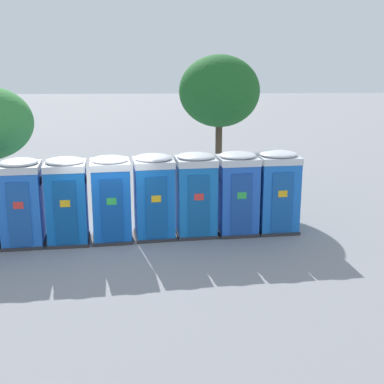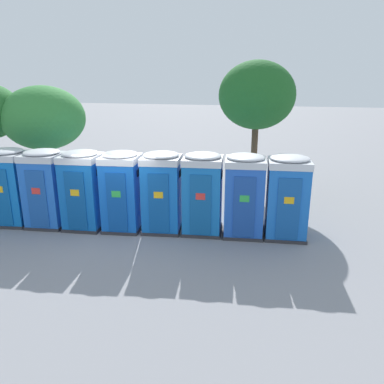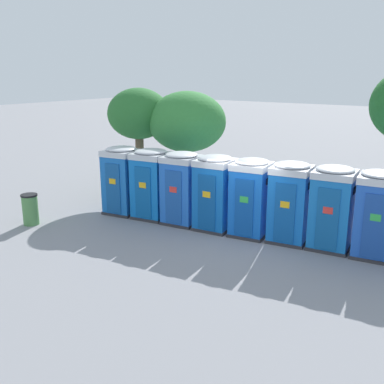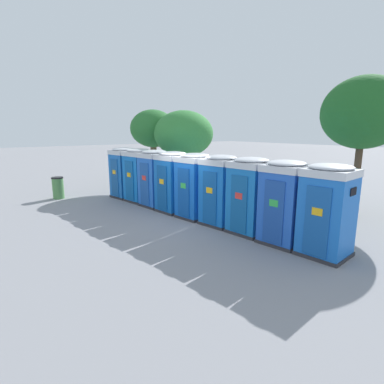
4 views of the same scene
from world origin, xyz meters
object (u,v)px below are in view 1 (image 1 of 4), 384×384
portapotty_5 (154,196)px  street_tree_0 (219,92)px  portapotty_2 (22,202)px  portapotty_3 (67,200)px  portapotty_6 (196,194)px  portapotty_7 (237,193)px  portapotty_8 (277,191)px  portapotty_4 (111,198)px

portapotty_5 → street_tree_0: bearing=64.6°
street_tree_0 → portapotty_5: bearing=-115.4°
portapotty_2 → portapotty_5: bearing=7.9°
portapotty_3 → portapotty_6: (3.79, 0.56, -0.00)m
portapotty_2 → portapotty_7: (6.33, 0.80, -0.00)m
portapotty_3 → portapotty_8: (6.33, 0.82, -0.00)m
portapotty_6 → portapotty_7: size_ratio=1.00×
portapotty_2 → portapotty_8: same height
portapotty_5 → street_tree_0: (2.39, 5.03, 2.74)m
portapotty_2 → portapotty_3: 1.28m
portapotty_6 → portapotty_7: 1.28m
portapotty_4 → portapotty_8: size_ratio=1.00×
portapotty_3 → portapotty_8: bearing=7.4°
portapotty_4 → portapotty_5: (1.26, 0.22, -0.00)m
portapotty_4 → street_tree_0: bearing=55.2°
portapotty_2 → portapotty_7: 6.38m
portapotty_5 → portapotty_4: bearing=-170.1°
portapotty_7 → portapotty_6: bearing=-175.2°
portapotty_7 → street_tree_0: (-0.15, 4.76, 2.74)m
portapotty_2 → portapotty_7: bearing=7.2°
portapotty_4 → portapotty_2: bearing=-173.1°
portapotty_8 → portapotty_4: bearing=-172.7°
portapotty_6 → portapotty_4: bearing=-171.3°
portapotty_2 → street_tree_0: size_ratio=0.47×
portapotty_3 → portapotty_6: bearing=8.4°
street_tree_0 → portapotty_3: bearing=-132.2°
portapotty_2 → portapotty_7: same height
portapotty_2 → portapotty_8: size_ratio=1.00×
portapotty_6 → portapotty_8: 2.55m
portapotty_2 → portapotty_5: 3.83m
portapotty_8 → street_tree_0: street_tree_0 is taller
portapotty_7 → portapotty_5: bearing=-173.8°
portapotty_2 → portapotty_4: same height
portapotty_2 → portapotty_3: (1.27, 0.13, 0.00)m
portapotty_4 → portapotty_7: (3.80, 0.50, -0.00)m
portapotty_3 → portapotty_6: same height
portapotty_2 → portapotty_6: same height
portapotty_4 → portapotty_3: bearing=-172.2°
portapotty_4 → portapotty_7: size_ratio=1.00×
portapotty_4 → portapotty_8: 5.10m
street_tree_0 → portapotty_6: bearing=-103.0°
portapotty_8 → street_tree_0: (-1.41, 4.61, 2.74)m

